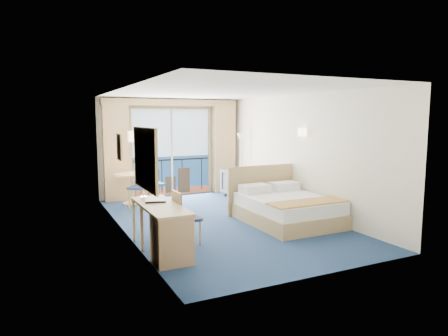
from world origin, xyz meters
TOP-DOWN VIEW (x-y plane):
  - floor at (0.00, 0.00)m, footprint 6.50×6.50m
  - room_walls at (0.00, 0.00)m, footprint 4.04×6.54m
  - balcony_door at (-0.01, 3.22)m, footprint 2.36×0.03m
  - curtain_left at (-1.55, 3.07)m, footprint 0.65×0.22m
  - curtain_right at (1.55, 3.07)m, footprint 0.65×0.22m
  - pelmet at (0.00, 3.10)m, footprint 3.80×0.25m
  - mirror at (-1.97, -1.50)m, footprint 0.05×1.25m
  - wall_print at (-1.97, 0.45)m, footprint 0.04×0.42m
  - sconce_left at (-1.94, -0.60)m, footprint 0.18×0.18m
  - sconce_right at (1.94, -0.15)m, footprint 0.18×0.18m
  - bed at (1.18, -0.67)m, footprint 1.74×2.07m
  - nightstand at (1.76, 0.87)m, footprint 0.44×0.42m
  - phone at (1.74, 0.83)m, footprint 0.18×0.15m
  - armchair at (1.65, 2.21)m, footprint 1.00×1.02m
  - floor_lamp at (1.74, 2.39)m, footprint 0.24×0.24m
  - desk at (-1.70, -1.78)m, footprint 0.57×1.66m
  - desk_chair at (-1.25, -1.15)m, footprint 0.43×0.42m
  - folder at (-1.71, -1.07)m, footprint 0.38×0.32m
  - desk_lamp at (-1.82, -0.74)m, footprint 0.12×0.12m
  - round_table at (-1.29, 2.51)m, footprint 0.86×0.86m
  - table_chair_a at (-0.77, 2.54)m, footprint 0.47×0.46m
  - table_chair_b at (-1.19, 2.02)m, footprint 0.65×0.65m

SIDE VIEW (x-z plane):
  - floor at x=0.00m, z-range 0.00..0.00m
  - nightstand at x=1.76m, z-range 0.00..0.58m
  - bed at x=1.18m, z-range -0.24..0.86m
  - armchair at x=1.65m, z-range 0.00..0.77m
  - desk at x=-1.70m, z-range 0.04..0.82m
  - desk_chair at x=-1.25m, z-range 0.06..1.00m
  - table_chair_a at x=-0.77m, z-range 0.06..1.02m
  - round_table at x=-1.29m, z-range 0.20..0.98m
  - table_chair_b at x=-1.19m, z-range 0.07..1.13m
  - phone at x=1.74m, z-range 0.58..0.65m
  - folder at x=-1.71m, z-range 0.78..0.81m
  - desk_lamp at x=-1.82m, z-range 0.89..1.34m
  - balcony_door at x=-0.01m, z-range -0.12..2.40m
  - curtain_left at x=-1.55m, z-range 0.00..2.55m
  - curtain_right at x=1.55m, z-range 0.00..2.55m
  - floor_lamp at x=1.74m, z-range 0.45..2.19m
  - mirror at x=-1.97m, z-range 1.08..2.03m
  - wall_print at x=-1.97m, z-range 1.34..1.86m
  - room_walls at x=0.00m, z-range 0.42..3.14m
  - sconce_left at x=-1.94m, z-range 1.76..1.94m
  - sconce_right at x=1.94m, z-range 1.76..1.94m
  - pelmet at x=0.00m, z-range 2.49..2.67m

